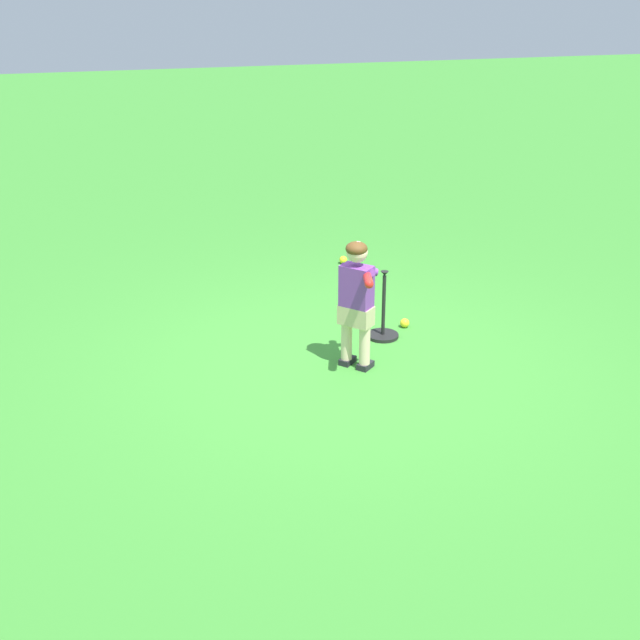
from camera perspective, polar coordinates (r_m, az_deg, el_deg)
ground_plane at (r=7.30m, az=1.52°, el=-2.74°), size 40.00×40.00×0.00m
child_batter at (r=6.96m, az=2.45°, el=1.75°), size 0.62×0.35×1.08m
play_ball_far_left at (r=9.58m, az=1.53°, el=3.94°), size 0.09×0.09×0.09m
play_ball_center_lawn at (r=7.98m, az=5.54°, el=-0.19°), size 0.08×0.08×0.08m
batting_tee at (r=7.73m, az=4.13°, el=-0.41°), size 0.28×0.28×0.62m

